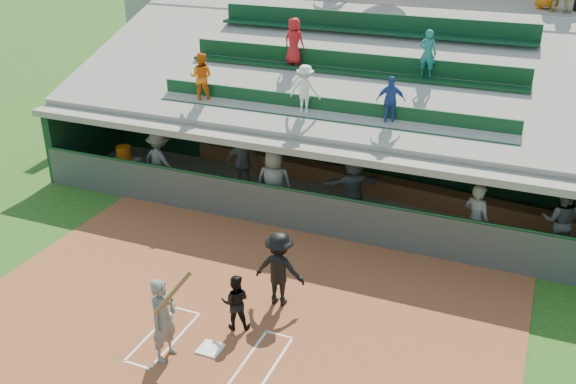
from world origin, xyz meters
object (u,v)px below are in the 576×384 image
at_px(catcher, 236,302).
at_px(white_table, 126,169).
at_px(water_cooler, 124,153).
at_px(batter_at_plate, 164,319).
at_px(home_plate, 210,349).

distance_m(catcher, white_table, 8.11).
bearing_deg(catcher, water_cooler, -60.52).
relative_size(white_table, water_cooler, 1.73).
bearing_deg(batter_at_plate, white_table, 130.29).
relative_size(home_plate, catcher, 0.37).
relative_size(batter_at_plate, white_table, 2.64).
distance_m(batter_at_plate, catcher, 1.53).
height_order(catcher, white_table, catcher).
height_order(batter_at_plate, catcher, batter_at_plate).
distance_m(home_plate, batter_at_plate, 1.14).
height_order(home_plate, batter_at_plate, batter_at_plate).
xyz_separation_m(batter_at_plate, catcher, (0.78, 1.29, -0.25)).
xyz_separation_m(batter_at_plate, white_table, (-5.47, 6.46, -0.49)).
bearing_deg(batter_at_plate, home_plate, 36.98).
bearing_deg(catcher, home_plate, 59.18).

